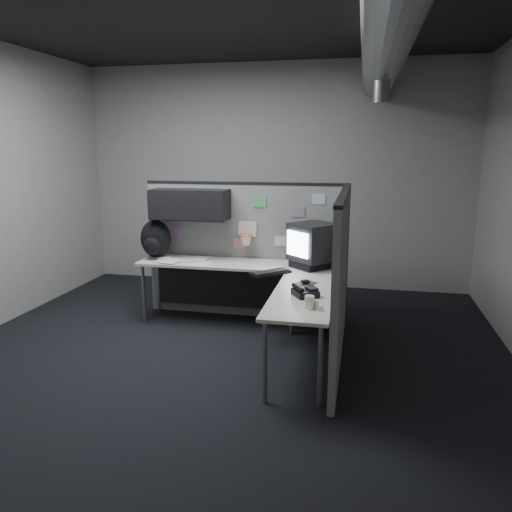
% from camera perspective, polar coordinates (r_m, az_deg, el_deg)
% --- Properties ---
extents(room, '(5.62, 5.62, 3.22)m').
position_cam_1_polar(room, '(4.48, 3.02, 13.18)').
color(room, black).
rests_on(room, ground).
extents(partition_back, '(2.44, 0.42, 1.63)m').
position_cam_1_polar(partition_back, '(5.95, -2.96, 2.33)').
color(partition_back, gray).
rests_on(partition_back, ground).
extents(partition_right, '(0.07, 2.23, 1.63)m').
position_cam_1_polar(partition_right, '(4.80, 9.68, -2.46)').
color(partition_right, gray).
rests_on(partition_right, ground).
extents(desk, '(2.31, 2.11, 0.73)m').
position_cam_1_polar(desk, '(5.43, -0.28, -2.77)').
color(desk, beige).
rests_on(desk, ground).
extents(monitor, '(0.60, 0.60, 0.49)m').
position_cam_1_polar(monitor, '(5.49, 6.55, 1.28)').
color(monitor, black).
rests_on(monitor, desk).
extents(keyboard, '(0.42, 0.42, 0.04)m').
position_cam_1_polar(keyboard, '(5.20, 1.69, -1.91)').
color(keyboard, black).
rests_on(keyboard, desk).
extents(mouse, '(0.24, 0.26, 0.04)m').
position_cam_1_polar(mouse, '(4.87, 5.66, -3.01)').
color(mouse, black).
rests_on(mouse, desk).
extents(phone, '(0.28, 0.28, 0.10)m').
position_cam_1_polar(phone, '(4.47, 5.59, -4.11)').
color(phone, black).
rests_on(phone, desk).
extents(bottles, '(0.13, 0.14, 0.08)m').
position_cam_1_polar(bottles, '(4.15, 6.71, -5.54)').
color(bottles, silver).
rests_on(bottles, desk).
extents(cup, '(0.09, 0.09, 0.11)m').
position_cam_1_polar(cup, '(4.14, 6.12, -5.25)').
color(cup, beige).
rests_on(cup, desk).
extents(papers, '(0.75, 0.48, 0.02)m').
position_cam_1_polar(papers, '(5.91, -8.51, -0.41)').
color(papers, white).
rests_on(papers, desk).
extents(backpack, '(0.43, 0.42, 0.46)m').
position_cam_1_polar(backpack, '(6.06, -11.42, 1.87)').
color(backpack, black).
rests_on(backpack, desk).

